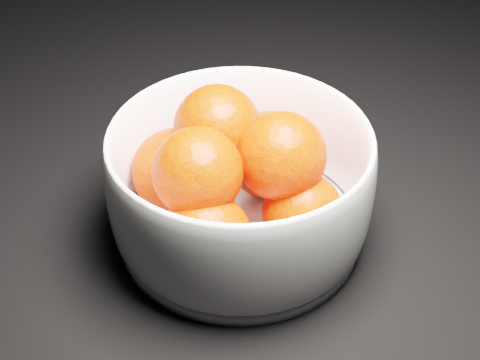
{
  "coord_description": "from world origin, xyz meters",
  "views": [
    {
      "loc": [
        0.16,
        -0.68,
        0.41
      ],
      "look_at": [
        0.12,
        -0.25,
        0.06
      ],
      "focal_mm": 50.0,
      "sensor_mm": 36.0,
      "label": 1
    }
  ],
  "objects": [
    {
      "name": "bowl",
      "position": [
        0.12,
        -0.25,
        0.06
      ],
      "size": [
        0.22,
        0.22,
        0.11
      ],
      "rotation": [
        0.0,
        0.0,
        0.43
      ],
      "color": "white",
      "rests_on": "ground"
    },
    {
      "name": "ground",
      "position": [
        0.0,
        0.0,
        0.0
      ],
      "size": [
        3.0,
        3.0,
        0.0
      ],
      "primitive_type": "cube",
      "color": "black",
      "rests_on": "ground"
    },
    {
      "name": "orange_pile",
      "position": [
        0.11,
        -0.25,
        0.07
      ],
      "size": [
        0.18,
        0.19,
        0.12
      ],
      "color": "#FA2705",
      "rests_on": "bowl"
    }
  ]
}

